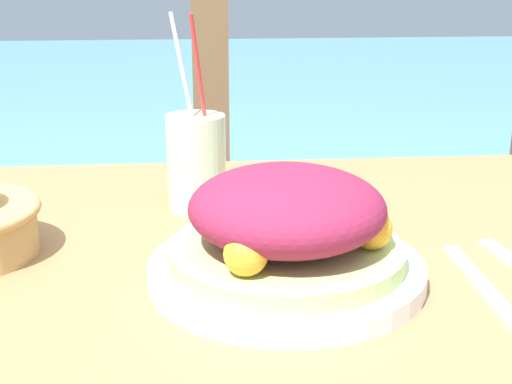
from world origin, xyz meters
name	(u,v)px	position (x,y,z in m)	size (l,w,h in m)	color
patio_table	(231,346)	(0.00, 0.00, 0.64)	(1.13, 0.78, 0.74)	#997047
railing_fence	(211,109)	(0.00, 0.71, 0.76)	(2.80, 0.08, 1.12)	brown
sea_backdrop	(200,117)	(0.00, 3.21, 0.22)	(12.00, 4.00, 0.44)	#568EA8
salad_plate	(287,234)	(0.05, -0.05, 0.79)	(0.27, 0.27, 0.11)	silver
drink_glass	(196,161)	(-0.03, 0.17, 0.81)	(0.07, 0.07, 0.25)	beige
fork	(480,283)	(0.24, -0.08, 0.75)	(0.02, 0.18, 0.00)	silver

